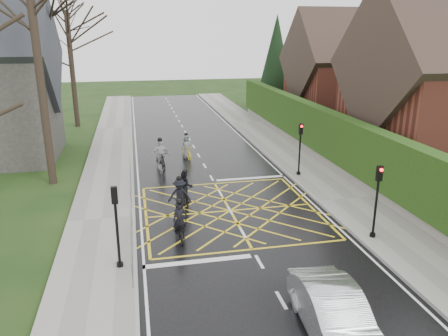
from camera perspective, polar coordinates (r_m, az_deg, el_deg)
name	(u,v)px	position (r m, az deg, el deg)	size (l,w,h in m)	color
ground	(230,211)	(21.14, 0.81, -5.60)	(120.00, 120.00, 0.00)	black
road	(230,211)	(21.13, 0.81, -5.59)	(9.00, 80.00, 0.01)	black
sidewalk_right	(345,200)	(23.09, 15.54, -4.03)	(3.00, 80.00, 0.15)	gray
sidewalk_left	(102,220)	(20.74, -15.70, -6.54)	(3.00, 80.00, 0.15)	gray
stone_wall	(327,160)	(28.83, 13.33, 1.01)	(0.50, 38.00, 0.70)	slate
hedge	(329,134)	(28.40, 13.58, 4.40)	(0.90, 38.00, 2.80)	#16330E
house_far	(346,76)	(41.77, 15.63, 11.44)	(9.80, 8.80, 10.30)	maroon
conifer	(276,64)	(47.53, 6.79, 13.37)	(4.60, 4.60, 10.00)	black
tree_near	(35,39)	(25.41, -23.42, 15.26)	(9.24, 9.24, 11.44)	black
tree_mid	(42,26)	(33.46, -22.71, 16.78)	(10.08, 10.08, 12.48)	black
tree_far	(70,44)	(41.29, -19.53, 14.98)	(8.40, 8.40, 10.40)	black
railing_south	(131,237)	(17.19, -12.00, -8.81)	(0.05, 5.04, 1.03)	slate
railing_north	(130,176)	(24.16, -12.13, -1.01)	(0.05, 6.04, 1.03)	slate
traffic_light_ne	(300,150)	(25.86, 9.86, 2.36)	(0.24, 0.31, 3.21)	black
traffic_light_se	(376,203)	(18.71, 19.26, -4.28)	(0.24, 0.31, 3.21)	black
traffic_light_sw	(117,228)	(15.93, -13.80, -7.62)	(0.24, 0.31, 3.21)	black
cyclist_rear	(180,226)	(18.26, -5.74, -7.60)	(0.64, 1.82, 1.76)	black
cyclist_back	(185,191)	(21.79, -5.07, -3.02)	(0.82, 1.81, 1.80)	black
cyclist_mid	(180,200)	(20.69, -5.78, -4.18)	(1.23, 2.02, 1.87)	black
cyclist_front	(161,158)	(27.41, -8.28, 1.32)	(1.16, 2.10, 2.03)	black
cyclist_lead	(187,149)	(29.70, -4.90, 2.42)	(0.93, 1.89, 1.76)	yellow
car	(335,316)	(13.15, 14.31, -18.21)	(1.53, 4.38, 1.44)	silver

